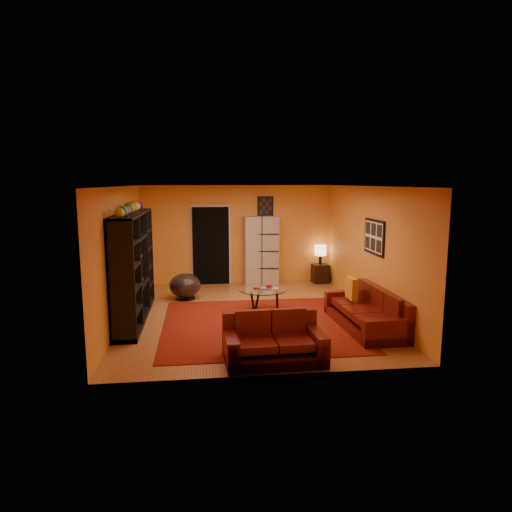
{
  "coord_description": "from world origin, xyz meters",
  "views": [
    {
      "loc": [
        -0.96,
        -8.98,
        2.68
      ],
      "look_at": [
        0.15,
        0.1,
        1.19
      ],
      "focal_mm": 32.0,
      "sensor_mm": 36.0,
      "label": 1
    }
  ],
  "objects": [
    {
      "name": "loveseat",
      "position": [
        0.1,
        -2.42,
        0.28
      ],
      "size": [
        1.52,
        0.95,
        0.85
      ],
      "rotation": [
        0.0,
        0.0,
        1.61
      ],
      "color": "#4B0C0A",
      "rests_on": "rug"
    },
    {
      "name": "wall_art_right",
      "position": [
        2.48,
        -0.3,
        1.6
      ],
      "size": [
        0.03,
        1.0,
        0.7
      ],
      "primitive_type": "cube",
      "color": "black",
      "rests_on": "wall_right"
    },
    {
      "name": "wall_front",
      "position": [
        0.0,
        -3.0,
        1.3
      ],
      "size": [
        6.0,
        0.0,
        6.0
      ],
      "primitive_type": "plane",
      "rotation": [
        -1.57,
        0.0,
        0.0
      ],
      "color": "orange",
      "rests_on": "floor"
    },
    {
      "name": "ceiling",
      "position": [
        0.0,
        0.0,
        2.6
      ],
      "size": [
        6.0,
        6.0,
        0.0
      ],
      "primitive_type": "plane",
      "rotation": [
        3.14,
        0.0,
        0.0
      ],
      "color": "white",
      "rests_on": "wall_back"
    },
    {
      "name": "bowl_chair",
      "position": [
        -1.34,
        1.42,
        0.32
      ],
      "size": [
        0.73,
        0.73,
        0.6
      ],
      "color": "black",
      "rests_on": "floor"
    },
    {
      "name": "sofa",
      "position": [
        2.14,
        -1.1,
        0.29
      ],
      "size": [
        0.97,
        2.22,
        0.85
      ],
      "rotation": [
        0.0,
        0.0,
        0.03
      ],
      "color": "#4B0C0A",
      "rests_on": "rug"
    },
    {
      "name": "storage_cabinet",
      "position": [
        0.61,
        2.8,
        0.9
      ],
      "size": [
        0.93,
        0.48,
        1.8
      ],
      "primitive_type": "cube",
      "rotation": [
        0.0,
        0.0,
        0.09
      ],
      "color": "#B4AEA6",
      "rests_on": "floor"
    },
    {
      "name": "wall_left",
      "position": [
        -2.5,
        0.0,
        1.3
      ],
      "size": [
        0.0,
        6.0,
        6.0
      ],
      "primitive_type": "plane",
      "rotation": [
        1.57,
        0.0,
        1.57
      ],
      "color": "orange",
      "rests_on": "floor"
    },
    {
      "name": "doorway",
      "position": [
        -0.7,
        2.96,
        1.02
      ],
      "size": [
        0.95,
        0.1,
        2.04
      ],
      "primitive_type": "cube",
      "color": "black",
      "rests_on": "floor"
    },
    {
      "name": "table_lamp",
      "position": [
        2.21,
        2.75,
        0.87
      ],
      "size": [
        0.31,
        0.31,
        0.52
      ],
      "color": "black",
      "rests_on": "side_table"
    },
    {
      "name": "rug",
      "position": [
        0.1,
        -0.7,
        0.01
      ],
      "size": [
        3.6,
        3.6,
        0.01
      ],
      "primitive_type": "cube",
      "color": "#60130B",
      "rests_on": "floor"
    },
    {
      "name": "wall_art_back",
      "position": [
        0.75,
        2.98,
        2.05
      ],
      "size": [
        0.42,
        0.03,
        0.52
      ],
      "primitive_type": "cube",
      "color": "black",
      "rests_on": "wall_back"
    },
    {
      "name": "wall_right",
      "position": [
        2.5,
        0.0,
        1.3
      ],
      "size": [
        0.0,
        6.0,
        6.0
      ],
      "primitive_type": "plane",
      "rotation": [
        1.57,
        0.0,
        -1.57
      ],
      "color": "orange",
      "rests_on": "floor"
    },
    {
      "name": "wall_back",
      "position": [
        0.0,
        3.0,
        1.3
      ],
      "size": [
        6.0,
        0.0,
        6.0
      ],
      "primitive_type": "plane",
      "rotation": [
        1.57,
        0.0,
        0.0
      ],
      "color": "orange",
      "rests_on": "floor"
    },
    {
      "name": "entertainment_unit",
      "position": [
        -2.27,
        0.0,
        1.05
      ],
      "size": [
        0.45,
        3.0,
        2.1
      ],
      "primitive_type": "cube",
      "color": "black",
      "rests_on": "floor"
    },
    {
      "name": "tv",
      "position": [
        -2.23,
        -0.08,
        1.0
      ],
      "size": [
        0.99,
        0.13,
        0.57
      ],
      "primitive_type": "imported",
      "rotation": [
        0.0,
        0.0,
        1.57
      ],
      "color": "black",
      "rests_on": "entertainment_unit"
    },
    {
      "name": "throw_pillow",
      "position": [
        1.95,
        -0.58,
        0.63
      ],
      "size": [
        0.12,
        0.42,
        0.42
      ],
      "primitive_type": "cube",
      "color": "orange",
      "rests_on": "sofa"
    },
    {
      "name": "side_table",
      "position": [
        2.21,
        2.75,
        0.25
      ],
      "size": [
        0.42,
        0.42,
        0.5
      ],
      "primitive_type": "cube",
      "rotation": [
        0.0,
        0.0,
        0.05
      ],
      "color": "black",
      "rests_on": "floor"
    },
    {
      "name": "floor",
      "position": [
        0.0,
        0.0,
        0.0
      ],
      "size": [
        6.0,
        6.0,
        0.0
      ],
      "primitive_type": "plane",
      "color": "#965A2E",
      "rests_on": "ground"
    },
    {
      "name": "coffee_table",
      "position": [
        0.29,
        0.1,
        0.45
      ],
      "size": [
        0.98,
        0.98,
        0.49
      ],
      "rotation": [
        0.0,
        0.0,
        -0.32
      ],
      "color": "silver",
      "rests_on": "floor"
    }
  ]
}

